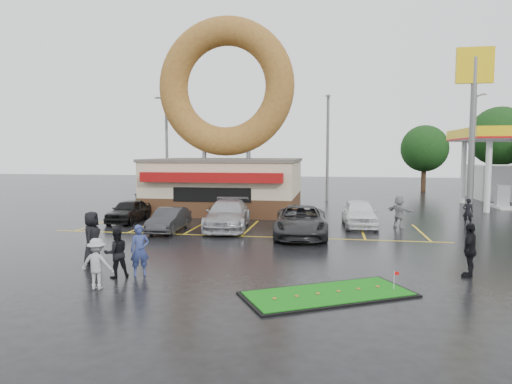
% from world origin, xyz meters
% --- Properties ---
extents(ground, '(120.00, 120.00, 0.00)m').
position_xyz_m(ground, '(0.00, 0.00, 0.00)').
color(ground, black).
rests_on(ground, ground).
extents(donut_shop, '(10.20, 8.70, 13.50)m').
position_xyz_m(donut_shop, '(-3.00, 12.97, 4.46)').
color(donut_shop, '#472B19').
rests_on(donut_shop, ground).
extents(shell_sign, '(2.20, 0.36, 10.60)m').
position_xyz_m(shell_sign, '(13.00, 12.00, 7.38)').
color(shell_sign, slate).
rests_on(shell_sign, ground).
extents(streetlight_left, '(0.40, 2.21, 9.00)m').
position_xyz_m(streetlight_left, '(-10.00, 19.92, 4.78)').
color(streetlight_left, slate).
rests_on(streetlight_left, ground).
extents(streetlight_mid, '(0.40, 2.21, 9.00)m').
position_xyz_m(streetlight_mid, '(4.00, 20.92, 4.78)').
color(streetlight_mid, slate).
rests_on(streetlight_mid, ground).
extents(streetlight_right, '(0.40, 2.21, 9.00)m').
position_xyz_m(streetlight_right, '(16.00, 21.92, 4.78)').
color(streetlight_right, slate).
rests_on(streetlight_right, ground).
extents(tree_far_c, '(6.30, 6.30, 9.00)m').
position_xyz_m(tree_far_c, '(22.00, 34.00, 5.84)').
color(tree_far_c, '#332114').
rests_on(tree_far_c, ground).
extents(tree_far_d, '(4.90, 4.90, 7.00)m').
position_xyz_m(tree_far_d, '(14.00, 32.00, 4.53)').
color(tree_far_d, '#332114').
rests_on(tree_far_d, ground).
extents(car_black, '(1.70, 4.03, 1.36)m').
position_xyz_m(car_black, '(-7.50, 6.78, 0.68)').
color(car_black, black).
rests_on(car_black, ground).
extents(car_dgrey, '(1.35, 3.77, 1.24)m').
position_xyz_m(car_dgrey, '(-4.00, 4.07, 0.62)').
color(car_dgrey, '#29292B').
rests_on(car_dgrey, ground).
extents(car_silver, '(2.73, 5.58, 1.56)m').
position_xyz_m(car_silver, '(-1.16, 5.40, 0.78)').
color(car_silver, '#9F9FA4').
rests_on(car_silver, ground).
extents(car_grey, '(2.83, 5.59, 1.51)m').
position_xyz_m(car_grey, '(2.90, 3.83, 0.76)').
color(car_grey, '#28282A').
rests_on(car_grey, ground).
extents(car_white, '(1.99, 4.50, 1.51)m').
position_xyz_m(car_white, '(5.93, 7.39, 0.75)').
color(car_white, white).
rests_on(car_white, ground).
extents(person_blue, '(0.75, 0.67, 1.72)m').
position_xyz_m(person_blue, '(-1.98, -4.22, 0.86)').
color(person_blue, navy).
rests_on(person_blue, ground).
extents(person_blackjkt, '(1.02, 0.99, 1.65)m').
position_xyz_m(person_blackjkt, '(-2.64, -4.60, 0.83)').
color(person_blackjkt, black).
rests_on(person_blackjkt, ground).
extents(person_hoodie, '(1.03, 0.62, 1.56)m').
position_xyz_m(person_hoodie, '(-2.63, -5.89, 0.78)').
color(person_hoodie, '#9C9D9F').
rests_on(person_hoodie, ground).
extents(person_bystander, '(0.80, 1.07, 1.97)m').
position_xyz_m(person_bystander, '(-4.38, -3.04, 0.99)').
color(person_bystander, black).
rests_on(person_bystander, ground).
extents(person_cameraman, '(0.85, 1.16, 1.82)m').
position_xyz_m(person_cameraman, '(8.94, -2.63, 0.91)').
color(person_cameraman, black).
rests_on(person_cameraman, ground).
extents(person_walker_near, '(1.55, 1.52, 1.78)m').
position_xyz_m(person_walker_near, '(8.07, 7.35, 0.89)').
color(person_walker_near, gray).
rests_on(person_walker_near, ground).
extents(person_walker_far, '(0.61, 0.46, 1.54)m').
position_xyz_m(person_walker_far, '(12.06, 8.88, 0.77)').
color(person_walker_far, black).
rests_on(person_walker_far, ground).
extents(dumpster, '(2.01, 1.56, 1.30)m').
position_xyz_m(dumpster, '(-7.50, 10.39, 0.65)').
color(dumpster, '#183F1A').
rests_on(dumpster, ground).
extents(putting_green, '(5.36, 4.27, 0.62)m').
position_xyz_m(putting_green, '(4.32, -5.39, 0.04)').
color(putting_green, black).
rests_on(putting_green, ground).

